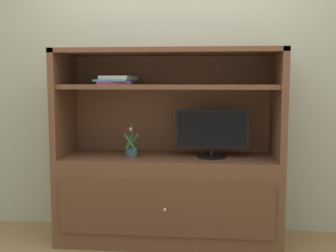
{
  "coord_description": "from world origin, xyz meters",
  "views": [
    {
      "loc": [
        0.31,
        -2.86,
        1.3
      ],
      "look_at": [
        0.0,
        0.35,
        0.94
      ],
      "focal_mm": 44.21,
      "sensor_mm": 36.0,
      "label": 1
    }
  ],
  "objects_px": {
    "media_console": "(169,180)",
    "tv_monitor": "(212,133)",
    "magazine_stack": "(118,80)",
    "potted_plant": "(132,151)"
  },
  "relations": [
    {
      "from": "media_console",
      "to": "magazine_stack",
      "type": "distance_m",
      "value": 0.9
    },
    {
      "from": "tv_monitor",
      "to": "magazine_stack",
      "type": "height_order",
      "value": "magazine_stack"
    },
    {
      "from": "media_console",
      "to": "tv_monitor",
      "type": "xyz_separation_m",
      "value": [
        0.34,
        -0.02,
        0.39
      ]
    },
    {
      "from": "tv_monitor",
      "to": "magazine_stack",
      "type": "distance_m",
      "value": 0.86
    },
    {
      "from": "potted_plant",
      "to": "magazine_stack",
      "type": "distance_m",
      "value": 0.58
    },
    {
      "from": "tv_monitor",
      "to": "potted_plant",
      "type": "bearing_deg",
      "value": -176.88
    },
    {
      "from": "tv_monitor",
      "to": "magazine_stack",
      "type": "relative_size",
      "value": 1.55
    },
    {
      "from": "tv_monitor",
      "to": "potted_plant",
      "type": "height_order",
      "value": "tv_monitor"
    },
    {
      "from": "media_console",
      "to": "tv_monitor",
      "type": "height_order",
      "value": "media_console"
    },
    {
      "from": "tv_monitor",
      "to": "magazine_stack",
      "type": "xyz_separation_m",
      "value": [
        -0.75,
        0.02,
        0.41
      ]
    }
  ]
}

